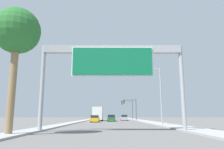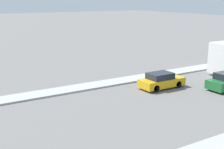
% 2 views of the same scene
% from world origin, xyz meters
% --- Properties ---
extents(sidewalk_right, '(3.00, 120.00, 0.15)m').
position_xyz_m(sidewalk_right, '(7.75, 60.00, 0.07)').
color(sidewalk_right, '#A6A6A6').
rests_on(sidewalk_right, ground).
extents(median_strip_left, '(2.00, 120.00, 0.15)m').
position_xyz_m(median_strip_left, '(-7.25, 60.00, 0.07)').
color(median_strip_left, '#A6A6A6').
rests_on(median_strip_left, ground).
extents(sign_gantry, '(13.27, 0.73, 7.91)m').
position_xyz_m(sign_gantry, '(0.00, 17.87, 6.44)').
color(sign_gantry, '#9EA0A5').
rests_on(sign_gantry, ground).
extents(car_mid_center, '(1.84, 4.41, 1.55)m').
position_xyz_m(car_mid_center, '(0.00, 50.15, 0.73)').
color(car_mid_center, '#1E662D').
rests_on(car_mid_center, ground).
extents(car_far_right, '(1.79, 4.61, 1.47)m').
position_xyz_m(car_far_right, '(0.00, 59.22, 0.69)').
color(car_far_right, silver).
rests_on(car_far_right, ground).
extents(car_far_center, '(1.81, 4.22, 1.44)m').
position_xyz_m(car_far_center, '(-3.50, 45.18, 0.68)').
color(car_far_center, gold).
rests_on(car_far_center, ground).
extents(car_mid_left, '(1.76, 4.36, 1.54)m').
position_xyz_m(car_mid_left, '(3.50, 58.55, 0.72)').
color(car_mid_left, '#A5A8AD').
rests_on(car_mid_left, ground).
extents(truck_box_primary, '(2.44, 7.89, 3.51)m').
position_xyz_m(truck_box_primary, '(-3.50, 56.17, 1.77)').
color(truck_box_primary, yellow).
rests_on(truck_box_primary, ground).
extents(traffic_light_near_intersection, '(3.66, 0.32, 5.87)m').
position_xyz_m(traffic_light_near_intersection, '(5.59, 58.00, 3.92)').
color(traffic_light_near_intersection, '#4C4C4F').
rests_on(traffic_light_near_intersection, ground).
extents(traffic_light_mid_block, '(3.70, 0.32, 6.18)m').
position_xyz_m(traffic_light_mid_block, '(5.61, 68.00, 4.12)').
color(traffic_light_mid_block, '#4C4C4F').
rests_on(traffic_light_mid_block, ground).
extents(palm_tree_foreground, '(3.55, 3.55, 9.59)m').
position_xyz_m(palm_tree_foreground, '(-7.35, 13.95, 7.63)').
color(palm_tree_foreground, '#8C704C').
rests_on(palm_tree_foreground, ground).
extents(street_lamp_right, '(2.89, 0.28, 8.07)m').
position_xyz_m(street_lamp_right, '(6.46, 28.44, 4.84)').
color(street_lamp_right, '#9EA0A5').
rests_on(street_lamp_right, ground).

